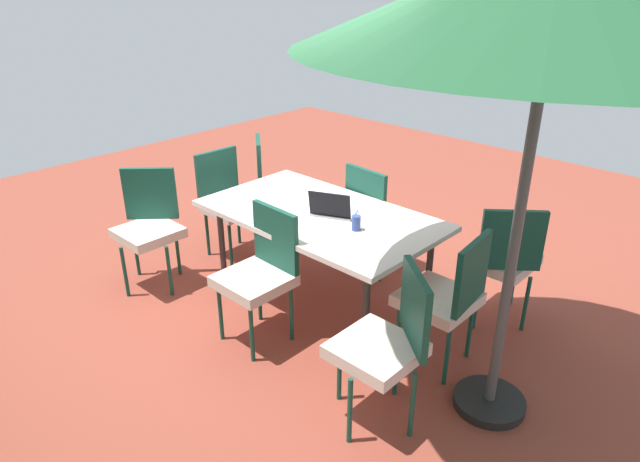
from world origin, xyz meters
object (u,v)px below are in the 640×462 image
object	(u,v)px
chair_northwest	(387,340)
chair_north	(261,270)
dining_table	(320,219)
chair_west	(447,294)
chair_south	(376,213)
chair_southeast	(275,180)
cup	(356,223)
chair_northeast	(149,223)
chair_east	(228,199)
laptop	(332,210)
chair_southwest	(503,256)

from	to	relation	value
chair_northwest	chair_north	bearing A→B (deg)	-143.42
dining_table	chair_west	size ratio (longest dim) A/B	1.88
chair_south	chair_southeast	world-z (taller)	same
chair_west	cup	bearing A→B (deg)	-95.22
chair_northwest	cup	size ratio (longest dim) A/B	8.94
chair_northeast	chair_west	size ratio (longest dim) A/B	1.00
chair_south	chair_north	size ratio (longest dim) A/B	1.00
chair_west	chair_south	xyz separation A→B (m)	(1.16, -0.74, 0.00)
chair_east	chair_west	bearing A→B (deg)	-89.41
chair_east	cup	distance (m)	1.61
chair_northeast	chair_north	xyz separation A→B (m)	(-1.28, -0.10, 0.00)
chair_west	chair_north	xyz separation A→B (m)	(1.13, 0.62, 0.00)
chair_south	chair_southeast	size ratio (longest dim) A/B	1.00
dining_table	chair_east	bearing A→B (deg)	-1.56
dining_table	chair_southeast	world-z (taller)	chair_southeast
chair_northeast	laptop	size ratio (longest dim) A/B	2.50
dining_table	chair_north	bearing A→B (deg)	93.64
chair_east	chair_southeast	xyz separation A→B (m)	(0.05, -0.63, 0.00)
cup	chair_east	bearing A→B (deg)	-2.99
chair_southwest	laptop	bearing A→B (deg)	-7.37
chair_northwest	chair_north	distance (m)	1.15
cup	dining_table	bearing A→B (deg)	-7.17
chair_west	chair_southwest	world-z (taller)	same
chair_south	chair_southeast	bearing A→B (deg)	6.90
chair_northeast	chair_southeast	size ratio (longest dim) A/B	1.00
chair_north	laptop	xyz separation A→B (m)	(-0.06, -0.68, 0.27)
chair_east	chair_southwest	bearing A→B (deg)	-71.93
chair_east	chair_southeast	world-z (taller)	same
chair_south	laptop	world-z (taller)	laptop
chair_west	chair_south	bearing A→B (deg)	-128.71
chair_east	chair_west	world-z (taller)	same
chair_northwest	chair_southwest	size ratio (longest dim) A/B	1.00
chair_south	chair_north	distance (m)	1.36
chair_east	chair_northeast	world-z (taller)	same
chair_northwest	chair_west	bearing A→B (deg)	131.11
chair_northwest	chair_east	world-z (taller)	same
chair_southwest	chair_north	world-z (taller)	same
chair_south	cup	xyz separation A→B (m)	(-0.40, 0.76, 0.27)
chair_northwest	chair_northeast	distance (m)	2.43
chair_west	chair_southeast	distance (m)	2.51
chair_west	laptop	xyz separation A→B (m)	(1.07, -0.06, 0.27)
chair_northeast	chair_north	size ratio (longest dim) A/B	1.00
chair_east	chair_southwest	size ratio (longest dim) A/B	1.00
chair_west	chair_southeast	size ratio (longest dim) A/B	1.00
chair_south	chair_northeast	bearing A→B (deg)	54.40
dining_table	chair_south	size ratio (longest dim) A/B	1.88
chair_southwest	cup	bearing A→B (deg)	4.32
chair_northwest	cup	bearing A→B (deg)	179.52
chair_east	chair_north	distance (m)	1.41
chair_east	chair_west	xyz separation A→B (m)	(-2.36, 0.07, 0.00)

